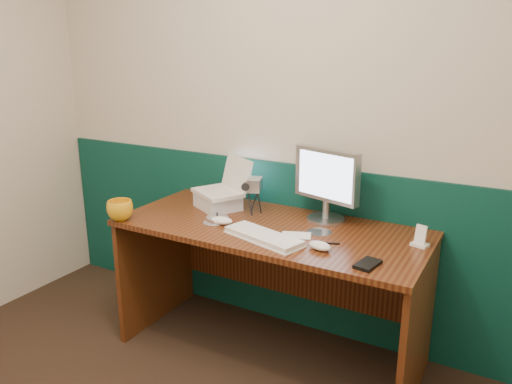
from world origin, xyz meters
The scene contains 19 objects.
back_wall centered at (0.00, 1.75, 1.25)m, with size 3.50×0.04×2.50m, color beige.
wainscot centered at (0.00, 1.74, 0.50)m, with size 3.48×0.02×1.00m, color #08382C.
desk centered at (0.03, 1.38, 0.38)m, with size 1.60×0.70×0.75m, color #3E160B.
laptop_riser centered at (-0.37, 1.49, 0.79)m, with size 0.24×0.20×0.08m, color silver.
laptop centered at (-0.37, 1.49, 0.95)m, with size 0.27×0.21×0.23m, color white, non-canonical shape.
monitor centered at (0.25, 1.59, 0.94)m, with size 0.38×0.11×0.38m, color #A2A3A7, non-canonical shape.
keyboard centered at (0.09, 1.19, 0.76)m, with size 0.41×0.14×0.02m, color white.
mouse_right centered at (0.38, 1.21, 0.77)m, with size 0.12×0.07×0.04m, color white.
mouse_left centered at (-0.20, 1.28, 0.77)m, with size 0.12×0.07×0.04m, color white.
mug centered at (-0.71, 1.07, 0.80)m, with size 0.14×0.14×0.11m, color gold.
camcorder centered at (-0.13, 1.51, 0.85)m, with size 0.09×0.13×0.21m, color #ADAEB2, non-canonical shape.
cd_spindle centered at (-0.24, 1.30, 0.76)m, with size 0.12×0.12×0.02m, color silver.
cd_loose_a centered at (-0.25, 1.28, 0.75)m, with size 0.12×0.12×0.00m, color silver.
cd_loose_b centered at (0.29, 1.42, 0.75)m, with size 0.12×0.12×0.00m, color silver.
pen centered at (0.37, 1.29, 0.75)m, with size 0.01×0.01×0.14m, color black.
papers centered at (0.21, 1.32, 0.75)m, with size 0.14×0.09×0.00m, color white.
dock centered at (0.76, 1.48, 0.76)m, with size 0.07×0.06×0.01m, color white.
music_player centered at (0.76, 1.48, 0.81)m, with size 0.05×0.01×0.09m, color white.
pda centered at (0.62, 1.15, 0.76)m, with size 0.08×0.13×0.02m, color black.
Camera 1 is at (1.15, -0.77, 1.64)m, focal length 35.00 mm.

